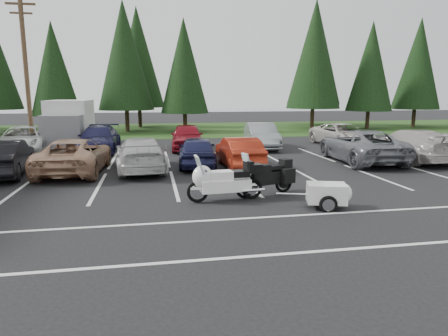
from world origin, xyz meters
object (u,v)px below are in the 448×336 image
(car_near_3, at_px, (141,154))
(car_far_3, at_px, (261,136))
(car_far_4, at_px, (342,135))
(adventure_motorcycle, at_px, (265,173))
(car_near_2, at_px, (75,156))
(car_far_0, at_px, (24,140))
(box_truck, at_px, (68,124))
(car_near_5, at_px, (239,152))
(cargo_trailer, at_px, (326,196))
(touring_motorcycle, at_px, (225,177))
(utility_pole, at_px, (26,69))
(car_far_1, at_px, (99,139))
(car_near_1, at_px, (4,158))
(car_far_2, at_px, (187,137))
(car_near_4, at_px, (197,151))
(car_near_6, at_px, (361,146))
(car_near_8, at_px, (445,145))
(car_near_7, at_px, (410,145))

(car_near_3, xyz_separation_m, car_far_3, (7.10, 5.95, 0.04))
(car_far_4, relative_size, adventure_motorcycle, 2.09)
(car_near_2, height_order, car_far_0, car_far_0)
(car_far_4, xyz_separation_m, adventure_motorcycle, (-8.48, -11.49, 0.03))
(box_truck, relative_size, car_near_5, 1.33)
(cargo_trailer, bearing_deg, touring_motorcycle, 170.26)
(car_near_3, height_order, car_far_0, car_far_0)
(cargo_trailer, bearing_deg, utility_pole, 144.99)
(car_far_1, bearing_deg, car_near_1, -112.73)
(car_far_2, xyz_separation_m, car_far_3, (4.51, -0.28, -0.01))
(car_near_4, xyz_separation_m, car_near_6, (8.05, -0.21, 0.09))
(car_far_1, bearing_deg, car_far_4, 2.42)
(car_far_4, bearing_deg, car_near_8, -71.59)
(box_truck, bearing_deg, car_near_4, -48.27)
(car_far_1, distance_m, car_far_4, 15.06)
(car_near_8, xyz_separation_m, touring_motorcycle, (-12.57, -5.96, 0.04))
(car_near_6, distance_m, touring_motorcycle, 9.88)
(touring_motorcycle, bearing_deg, adventure_motorcycle, 12.32)
(car_near_2, relative_size, car_far_3, 1.13)
(car_near_3, distance_m, cargo_trailer, 8.83)
(touring_motorcycle, bearing_deg, box_truck, 112.79)
(car_near_6, height_order, car_far_4, car_near_6)
(utility_pole, bearing_deg, car_far_2, -10.95)
(adventure_motorcycle, bearing_deg, box_truck, 103.42)
(car_near_4, bearing_deg, box_truck, -43.48)
(adventure_motorcycle, bearing_deg, car_near_2, 124.01)
(car_near_6, height_order, car_near_7, car_near_6)
(car_near_7, bearing_deg, car_far_0, -19.21)
(utility_pole, relative_size, car_near_8, 2.17)
(car_near_5, relative_size, car_far_2, 0.92)
(car_far_0, bearing_deg, car_near_6, -23.41)
(box_truck, height_order, cargo_trailer, box_truck)
(car_far_2, xyz_separation_m, cargo_trailer, (2.86, -13.18, -0.41))
(box_truck, relative_size, car_near_3, 1.12)
(car_near_8, bearing_deg, car_near_5, 4.32)
(car_near_8, distance_m, car_far_0, 22.58)
(touring_motorcycle, bearing_deg, utility_pole, 119.80)
(car_near_4, height_order, touring_motorcycle, touring_motorcycle)
(utility_pole, height_order, touring_motorcycle, utility_pole)
(car_far_2, relative_size, car_far_3, 0.98)
(car_near_7, relative_size, adventure_motorcycle, 2.22)
(box_truck, height_order, car_near_2, box_truck)
(car_near_2, bearing_deg, car_far_3, -145.76)
(car_near_1, xyz_separation_m, car_far_3, (12.52, 6.17, 0.02))
(car_near_2, height_order, cargo_trailer, car_near_2)
(car_near_3, bearing_deg, car_near_7, 177.19)
(car_near_3, xyz_separation_m, car_near_7, (13.14, 0.23, 0.06))
(car_near_8, xyz_separation_m, car_far_4, (-2.69, 5.95, 0.01))
(car_near_7, bearing_deg, car_far_4, -86.79)
(car_near_6, bearing_deg, car_far_0, -15.61)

